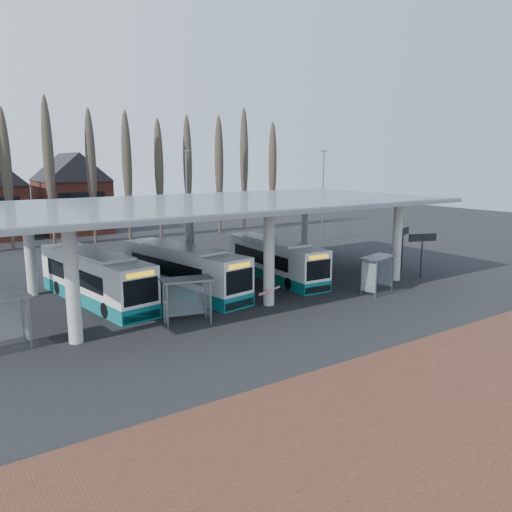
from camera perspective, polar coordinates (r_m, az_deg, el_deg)
ground at (r=30.14m, az=4.25°, el=-6.67°), size 140.00×140.00×0.00m
brick_strip at (r=22.64m, az=24.01°, el=-13.67°), size 70.00×10.00×0.03m
station_canopy at (r=35.52m, az=-3.68°, el=5.37°), size 32.00×16.00×6.34m
poplar_row at (r=58.31m, az=-16.50°, el=10.12°), size 45.10×1.10×14.50m
lamp_post_b at (r=54.19m, az=-7.91°, el=6.79°), size 0.80×0.16×10.17m
lamp_post_c at (r=57.07m, az=7.66°, el=7.00°), size 0.80×0.16×10.17m
bus_0 at (r=34.09m, az=-17.95°, el=-2.42°), size 4.21×12.05×3.28m
bus_1 at (r=35.13m, az=-8.38°, el=-1.64°), size 4.46×11.98×3.26m
bus_2 at (r=38.92m, az=2.15°, el=-0.46°), size 3.00×11.11×3.05m
shelter_1 at (r=28.28m, az=-7.98°, el=-3.92°), size 3.07×2.04×2.62m
shelter_2 at (r=35.55m, az=13.56°, el=-1.13°), size 3.03×2.03×2.58m
info_sign_0 at (r=40.78m, az=18.49°, el=1.65°), size 2.26×0.90×3.50m
info_sign_1 at (r=43.32m, az=16.46°, el=2.34°), size 2.29×0.93×3.56m
barrier at (r=31.50m, az=1.42°, el=-4.09°), size 2.27×1.12×1.21m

